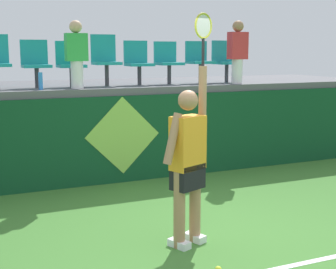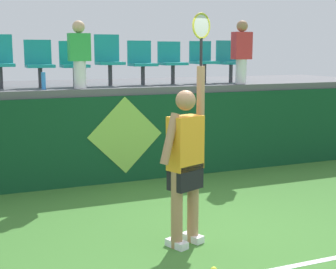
{
  "view_description": "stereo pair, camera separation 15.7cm",
  "coord_description": "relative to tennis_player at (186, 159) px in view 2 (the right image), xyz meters",
  "views": [
    {
      "loc": [
        -2.77,
        -4.78,
        2.15
      ],
      "look_at": [
        -0.23,
        1.0,
        1.07
      ],
      "focal_mm": 52.52,
      "sensor_mm": 36.0,
      "label": 1
    },
    {
      "loc": [
        -2.62,
        -4.84,
        2.15
      ],
      "look_at": [
        -0.23,
        1.0,
        1.07
      ],
      "focal_mm": 52.52,
      "sensor_mm": 36.0,
      "label": 2
    }
  ],
  "objects": [
    {
      "name": "wall_signage_mount",
      "position": [
        0.18,
        2.8,
        -0.98
      ],
      "size": [
        1.27,
        0.01,
        1.42
      ],
      "color": "#0F4223",
      "rests_on": "ground_plane"
    },
    {
      "name": "stadium_chair_2",
      "position": [
        -0.47,
        3.56,
        0.99
      ],
      "size": [
        0.44,
        0.42,
        0.76
      ],
      "color": "#38383D",
      "rests_on": "spectator_platform"
    },
    {
      "name": "stadium_chair_6",
      "position": [
        1.96,
        3.56,
        1.02
      ],
      "size": [
        0.44,
        0.42,
        0.78
      ],
      "color": "#38383D",
      "rests_on": "spectator_platform"
    },
    {
      "name": "water_bottle",
      "position": [
        -1.05,
        3.08,
        0.71
      ],
      "size": [
        0.07,
        0.07,
        0.27
      ],
      "primitive_type": "cylinder",
      "color": "#338CE5",
      "rests_on": "spectator_platform"
    },
    {
      "name": "ground_plane",
      "position": [
        0.45,
        0.06,
        -0.98
      ],
      "size": [
        40.0,
        40.0,
        0.0
      ],
      "primitive_type": "plane",
      "color": "#3D752D"
    },
    {
      "name": "spectator_platform",
      "position": [
        0.45,
        4.2,
        0.51
      ],
      "size": [
        10.63,
        2.7,
        0.12
      ],
      "primitive_type": "cube",
      "color": "#56565B",
      "rests_on": "court_back_wall"
    },
    {
      "name": "spectator_0",
      "position": [
        -0.47,
        3.1,
        1.14
      ],
      "size": [
        0.34,
        0.2,
        1.07
      ],
      "color": "white",
      "rests_on": "spectator_platform"
    },
    {
      "name": "stadium_chair_7",
      "position": [
        2.52,
        3.56,
        1.01
      ],
      "size": [
        0.44,
        0.42,
        0.79
      ],
      "color": "#38383D",
      "rests_on": "spectator_platform"
    },
    {
      "name": "stadium_chair_1",
      "position": [
        -1.04,
        3.57,
        1.0
      ],
      "size": [
        0.44,
        0.42,
        0.78
      ],
      "color": "#38383D",
      "rests_on": "spectator_platform"
    },
    {
      "name": "court_back_wall",
      "position": [
        0.45,
        2.9,
        -0.26
      ],
      "size": [
        10.63,
        0.2,
        1.43
      ],
      "primitive_type": "cube",
      "color": "#0F4223",
      "rests_on": "ground_plane"
    },
    {
      "name": "stadium_chair_5",
      "position": [
        1.32,
        3.56,
        1.0
      ],
      "size": [
        0.44,
        0.42,
        0.77
      ],
      "color": "#38383D",
      "rests_on": "spectator_platform"
    },
    {
      "name": "tennis_player",
      "position": [
        0.0,
        0.0,
        0.0
      ],
      "size": [
        0.71,
        0.38,
        2.56
      ],
      "color": "white",
      "rests_on": "ground_plane"
    },
    {
      "name": "spectator_1",
      "position": [
        2.52,
        3.11,
        1.18
      ],
      "size": [
        0.34,
        0.2,
        1.14
      ],
      "color": "white",
      "rests_on": "spectator_platform"
    },
    {
      "name": "stadium_chair_4",
      "position": [
        0.74,
        3.56,
        1.0
      ],
      "size": [
        0.44,
        0.42,
        0.78
      ],
      "color": "#38383D",
      "rests_on": "spectator_platform"
    },
    {
      "name": "stadium_chair_3",
      "position": [
        0.14,
        3.57,
        1.05
      ],
      "size": [
        0.44,
        0.42,
        0.88
      ],
      "color": "#38383D",
      "rests_on": "spectator_platform"
    }
  ]
}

